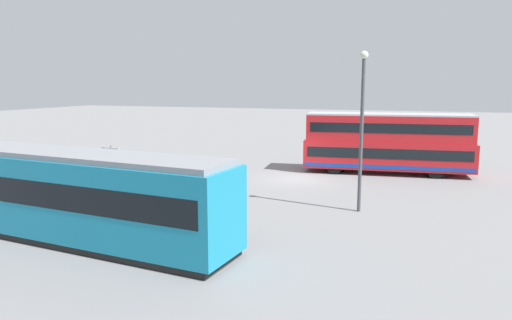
{
  "coord_description": "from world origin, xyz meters",
  "views": [
    {
      "loc": [
        -6.99,
        27.15,
        5.67
      ],
      "look_at": [
        1.2,
        4.04,
        1.72
      ],
      "focal_mm": 32.97,
      "sensor_mm": 36.0,
      "label": 1
    }
  ],
  "objects_px": {
    "double_decker_bus": "(387,143)",
    "tram_yellow": "(44,191)",
    "street_lamp": "(362,120)",
    "info_sign": "(111,158)",
    "pedestrian_near_railing": "(206,176)"
  },
  "relations": [
    {
      "from": "tram_yellow",
      "to": "street_lamp",
      "type": "distance_m",
      "value": 13.31
    },
    {
      "from": "info_sign",
      "to": "street_lamp",
      "type": "xyz_separation_m",
      "value": [
        -13.67,
        0.56,
        2.5
      ]
    },
    {
      "from": "info_sign",
      "to": "street_lamp",
      "type": "relative_size",
      "value": 0.33
    },
    {
      "from": "double_decker_bus",
      "to": "street_lamp",
      "type": "height_order",
      "value": "street_lamp"
    },
    {
      "from": "double_decker_bus",
      "to": "info_sign",
      "type": "relative_size",
      "value": 4.58
    },
    {
      "from": "double_decker_bus",
      "to": "street_lamp",
      "type": "bearing_deg",
      "value": 87.39
    },
    {
      "from": "double_decker_bus",
      "to": "tram_yellow",
      "type": "relative_size",
      "value": 0.67
    },
    {
      "from": "pedestrian_near_railing",
      "to": "info_sign",
      "type": "relative_size",
      "value": 0.68
    },
    {
      "from": "street_lamp",
      "to": "info_sign",
      "type": "bearing_deg",
      "value": -2.35
    },
    {
      "from": "double_decker_bus",
      "to": "info_sign",
      "type": "xyz_separation_m",
      "value": [
        14.12,
        9.42,
        -0.33
      ]
    },
    {
      "from": "double_decker_bus",
      "to": "tram_yellow",
      "type": "distance_m",
      "value": 20.67
    },
    {
      "from": "tram_yellow",
      "to": "double_decker_bus",
      "type": "bearing_deg",
      "value": -123.12
    },
    {
      "from": "street_lamp",
      "to": "double_decker_bus",
      "type": "bearing_deg",
      "value": -92.61
    },
    {
      "from": "info_sign",
      "to": "street_lamp",
      "type": "distance_m",
      "value": 13.91
    },
    {
      "from": "street_lamp",
      "to": "tram_yellow",
      "type": "bearing_deg",
      "value": 34.06
    }
  ]
}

